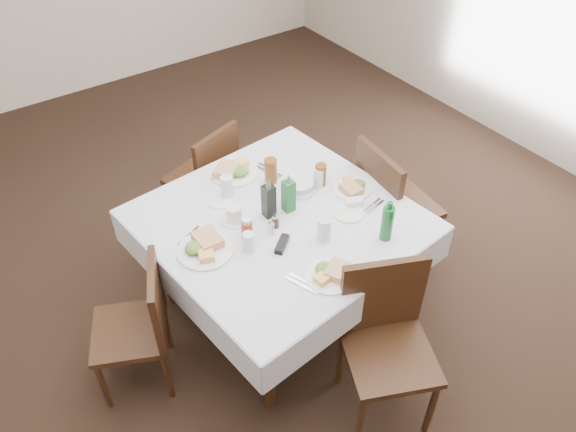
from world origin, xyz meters
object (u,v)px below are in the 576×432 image
at_px(coffee_mug, 234,215).
at_px(chair_west, 143,321).
at_px(water_n, 227,187).
at_px(chair_east, 389,201).
at_px(water_e, 319,177).
at_px(chair_south, 386,332).
at_px(chair_north, 208,174).
at_px(green_bottle, 387,223).
at_px(bread_basket, 299,186).
at_px(ketchup_bottle, 247,230).
at_px(water_s, 324,229).
at_px(oil_cruet_dark, 269,200).
at_px(dining_table, 279,228).
at_px(water_w, 249,242).
at_px(oil_cruet_green, 288,195).

bearing_deg(coffee_mug, chair_west, -169.83).
height_order(water_n, coffee_mug, water_n).
relative_size(chair_east, water_e, 7.79).
bearing_deg(chair_south, chair_north, 91.82).
height_order(coffee_mug, green_bottle, green_bottle).
xyz_separation_m(chair_south, chair_west, (-0.97, 0.83, -0.06)).
relative_size(bread_basket, ketchup_bottle, 1.48).
relative_size(chair_east, water_s, 6.87).
bearing_deg(chair_east, ketchup_bottle, 178.37).
xyz_separation_m(water_s, oil_cruet_dark, (-0.13, 0.33, 0.04)).
bearing_deg(dining_table, water_s, -69.81).
height_order(water_n, water_e, water_n).
xyz_separation_m(dining_table, water_s, (0.10, -0.28, 0.15)).
relative_size(water_n, oil_cruet_dark, 0.52).
relative_size(chair_south, water_e, 7.63).
bearing_deg(chair_west, water_e, 4.92).
xyz_separation_m(chair_north, chair_west, (-0.92, -0.93, -0.02)).
relative_size(water_s, water_e, 1.13).
height_order(dining_table, water_w, water_w).
height_order(chair_west, water_e, water_e).
xyz_separation_m(water_n, oil_cruet_dark, (0.10, -0.29, 0.04)).
relative_size(chair_north, water_n, 6.32).
xyz_separation_m(water_e, ketchup_bottle, (-0.61, -0.15, 0.00)).
distance_m(dining_table, coffee_mug, 0.28).
bearing_deg(water_s, chair_east, 16.52).
xyz_separation_m(water_n, coffee_mug, (-0.08, -0.22, -0.02)).
height_order(chair_south, oil_cruet_dark, oil_cruet_dark).
xyz_separation_m(chair_north, green_bottle, (0.35, -1.40, 0.38)).
relative_size(coffee_mug, green_bottle, 0.57).
bearing_deg(oil_cruet_dark, water_e, 8.21).
bearing_deg(water_w, dining_table, 23.38).
distance_m(chair_west, water_e, 1.30).
distance_m(chair_west, oil_cruet_dark, 0.94).
bearing_deg(coffee_mug, dining_table, -29.81).
relative_size(water_n, oil_cruet_green, 0.53).
distance_m(water_e, coffee_mug, 0.59).
xyz_separation_m(water_e, green_bottle, (0.01, -0.58, 0.05)).
relative_size(chair_north, ketchup_bottle, 6.36).
bearing_deg(green_bottle, dining_table, 129.20).
bearing_deg(oil_cruet_green, water_s, -87.32).
bearing_deg(chair_west, oil_cruet_dark, 3.36).
distance_m(oil_cruet_dark, coffee_mug, 0.21).
xyz_separation_m(water_w, oil_cruet_green, (0.36, 0.15, 0.05)).
height_order(chair_north, ketchup_bottle, ketchup_bottle).
bearing_deg(water_n, oil_cruet_dark, -70.27).
height_order(chair_south, ketchup_bottle, chair_south).
bearing_deg(chair_east, chair_north, 128.03).
xyz_separation_m(dining_table, coffee_mug, (-0.22, 0.13, 0.12)).
bearing_deg(water_s, oil_cruet_dark, 111.88).
relative_size(chair_east, coffee_mug, 6.70).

